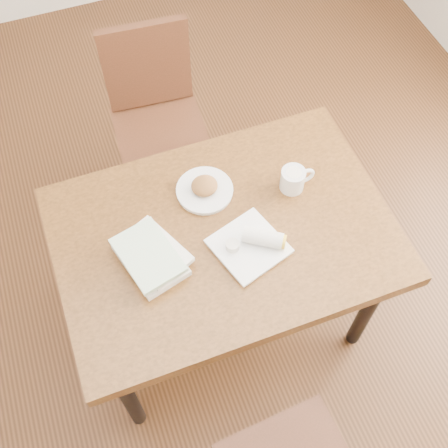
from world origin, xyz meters
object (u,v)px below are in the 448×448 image
object	(u,v)px
plate_scone	(205,189)
book_stack	(151,256)
table	(224,242)
chair_far	(156,110)
plate_burrito	(253,244)
coffee_mug	(294,179)

from	to	relation	value
plate_scone	book_stack	xyz separation A→B (m)	(-0.28, -0.21, 0.01)
table	plate_scone	bearing A→B (deg)	92.42
chair_far	plate_scone	bearing A→B (deg)	-88.42
plate_burrito	book_stack	distance (m)	0.37
plate_burrito	book_stack	xyz separation A→B (m)	(-0.36, 0.07, 0.01)
plate_scone	coffee_mug	size ratio (longest dim) A/B	1.59
book_stack	coffee_mug	bearing A→B (deg)	11.39
plate_burrito	book_stack	size ratio (longest dim) A/B	0.94
chair_far	plate_burrito	bearing A→B (deg)	-83.90
table	book_stack	bearing A→B (deg)	-175.05
plate_burrito	book_stack	world-z (taller)	plate_burrito
coffee_mug	plate_scone	bearing A→B (deg)	163.99
plate_scone	plate_burrito	world-z (taller)	plate_burrito
plate_scone	book_stack	size ratio (longest dim) A/B	0.71
coffee_mug	plate_burrito	size ratio (longest dim) A/B	0.47
table	chair_far	xyz separation A→B (m)	(-0.03, 0.85, -0.12)
coffee_mug	plate_burrito	bearing A→B (deg)	-141.20
plate_scone	coffee_mug	xyz separation A→B (m)	(0.33, -0.09, 0.03)
plate_scone	book_stack	world-z (taller)	plate_scone
table	plate_scone	size ratio (longest dim) A/B	5.63
book_stack	table	bearing A→B (deg)	4.95
chair_far	plate_burrito	world-z (taller)	chair_far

